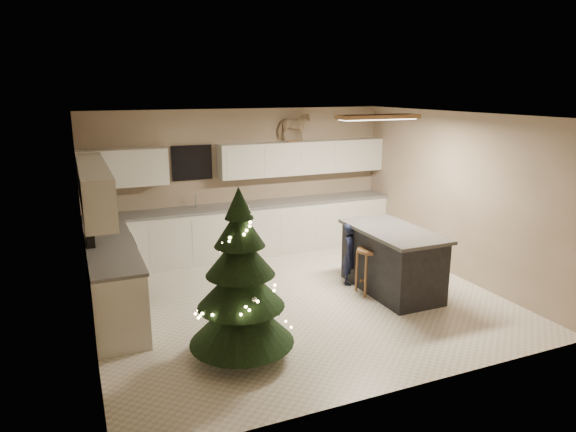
# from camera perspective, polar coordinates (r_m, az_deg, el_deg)

# --- Properties ---
(ground_plane) EXTENTS (5.50, 5.50, 0.00)m
(ground_plane) POSITION_cam_1_polar(r_m,az_deg,el_deg) (7.48, 1.06, -9.18)
(ground_plane) COLOR silver
(room_shell) EXTENTS (5.52, 5.02, 2.61)m
(room_shell) POSITION_cam_1_polar(r_m,az_deg,el_deg) (6.99, 1.30, 4.15)
(room_shell) COLOR tan
(room_shell) RESTS_ON ground_plane
(cabinetry) EXTENTS (5.50, 3.20, 2.00)m
(cabinetry) POSITION_cam_1_polar(r_m,az_deg,el_deg) (8.43, -9.19, -1.20)
(cabinetry) COLOR silver
(cabinetry) RESTS_ON ground_plane
(island) EXTENTS (0.90, 1.70, 0.95)m
(island) POSITION_cam_1_polar(r_m,az_deg,el_deg) (7.76, 11.46, -4.82)
(island) COLOR black
(island) RESTS_ON ground_plane
(bar_stool) EXTENTS (0.36, 0.36, 0.68)m
(bar_stool) POSITION_cam_1_polar(r_m,az_deg,el_deg) (7.60, 9.00, -4.86)
(bar_stool) COLOR brown
(bar_stool) RESTS_ON ground_plane
(christmas_tree) EXTENTS (1.22, 1.18, 1.95)m
(christmas_tree) POSITION_cam_1_polar(r_m,az_deg,el_deg) (5.71, -5.26, -8.12)
(christmas_tree) COLOR #3F2816
(christmas_tree) RESTS_ON ground_plane
(toddler) EXTENTS (0.41, 0.40, 0.95)m
(toddler) POSITION_cam_1_polar(r_m,az_deg,el_deg) (7.95, 6.97, -4.20)
(toddler) COLOR black
(toddler) RESTS_ON ground_plane
(rocking_horse) EXTENTS (0.64, 0.42, 0.52)m
(rocking_horse) POSITION_cam_1_polar(r_m,az_deg,el_deg) (9.41, 0.63, 9.88)
(rocking_horse) COLOR brown
(rocking_horse) RESTS_ON cabinetry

